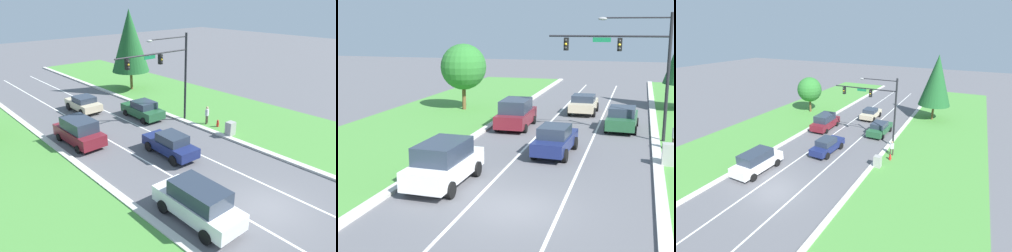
{
  "view_description": "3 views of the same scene",
  "coord_description": "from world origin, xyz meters",
  "views": [
    {
      "loc": [
        -14.15,
        -7.54,
        10.76
      ],
      "look_at": [
        0.86,
        9.41,
        1.76
      ],
      "focal_mm": 35.0,
      "sensor_mm": 36.0,
      "label": 1
    },
    {
      "loc": [
        4.54,
        -16.79,
        7.12
      ],
      "look_at": [
        -2.53,
        7.66,
        1.62
      ],
      "focal_mm": 50.0,
      "sensor_mm": 36.0,
      "label": 2
    },
    {
      "loc": [
        13.41,
        -14.0,
        12.76
      ],
      "look_at": [
        0.65,
        11.37,
        2.18
      ],
      "focal_mm": 28.0,
      "sensor_mm": 36.0,
      "label": 3
    }
  ],
  "objects": [
    {
      "name": "champagne_sedan",
      "position": [
        0.16,
        21.32,
        0.83
      ],
      "size": [
        2.17,
        4.33,
        1.58
      ],
      "rotation": [
        0.0,
        0.0,
        0.0
      ],
      "color": "beige",
      "rests_on": "ground_plane"
    },
    {
      "name": "curb_strip_right",
      "position": [
        5.65,
        0.0,
        0.07
      ],
      "size": [
        0.5,
        90.0,
        0.15
      ],
      "color": "beige",
      "rests_on": "ground_plane"
    },
    {
      "name": "traffic_signal_mast",
      "position": [
        4.01,
        12.98,
        5.24
      ],
      "size": [
        7.41,
        0.41,
        7.88
      ],
      "color": "black",
      "rests_on": "ground_plane"
    },
    {
      "name": "lane_stripe_inner_right",
      "position": [
        1.8,
        0.0,
        0.0
      ],
      "size": [
        0.14,
        81.0,
        0.01
      ],
      "color": "white",
      "rests_on": "ground_plane"
    },
    {
      "name": "oak_near_left_tree",
      "position": [
        -9.84,
        20.08,
        3.69
      ],
      "size": [
        3.85,
        3.85,
        5.63
      ],
      "color": "brown",
      "rests_on": "ground_plane"
    },
    {
      "name": "lane_stripe_inner_left",
      "position": [
        -1.8,
        0.0,
        0.0
      ],
      "size": [
        0.14,
        81.0,
        0.01
      ],
      "color": "white",
      "rests_on": "ground_plane"
    },
    {
      "name": "curb_strip_left",
      "position": [
        -5.65,
        0.0,
        0.07
      ],
      "size": [
        0.5,
        90.0,
        0.15
      ],
      "color": "beige",
      "rests_on": "ground_plane"
    },
    {
      "name": "white_suv",
      "position": [
        -3.77,
        1.91,
        1.05
      ],
      "size": [
        2.26,
        5.05,
        2.04
      ],
      "rotation": [
        0.0,
        0.0,
        -0.02
      ],
      "color": "white",
      "rests_on": "ground_plane"
    },
    {
      "name": "navy_sedan",
      "position": [
        0.14,
        8.34,
        0.86
      ],
      "size": [
        2.1,
        4.68,
        1.69
      ],
      "rotation": [
        0.0,
        0.0,
        -0.05
      ],
      "color": "navy",
      "rests_on": "ground_plane"
    },
    {
      "name": "forest_sedan",
      "position": [
        3.46,
        15.95,
        0.82
      ],
      "size": [
        2.21,
        4.68,
        1.65
      ],
      "rotation": [
        0.0,
        0.0,
        -0.03
      ],
      "color": "#235633",
      "rests_on": "ground_plane"
    },
    {
      "name": "utility_cabinet",
      "position": [
        6.16,
        7.67,
        0.61
      ],
      "size": [
        0.7,
        0.6,
        1.22
      ],
      "color": "#9E9E99",
      "rests_on": "ground_plane"
    },
    {
      "name": "ground_plane",
      "position": [
        0.0,
        0.0,
        0.0
      ],
      "size": [
        160.0,
        160.0,
        0.0
      ],
      "primitive_type": "plane",
      "color": "#5B5B60"
    },
    {
      "name": "burgundy_suv",
      "position": [
        -3.79,
        14.56,
        1.02
      ],
      "size": [
        2.31,
        4.95,
        2.05
      ],
      "rotation": [
        0.0,
        0.0,
        0.03
      ],
      "color": "maroon",
      "rests_on": "ground_plane"
    }
  ]
}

